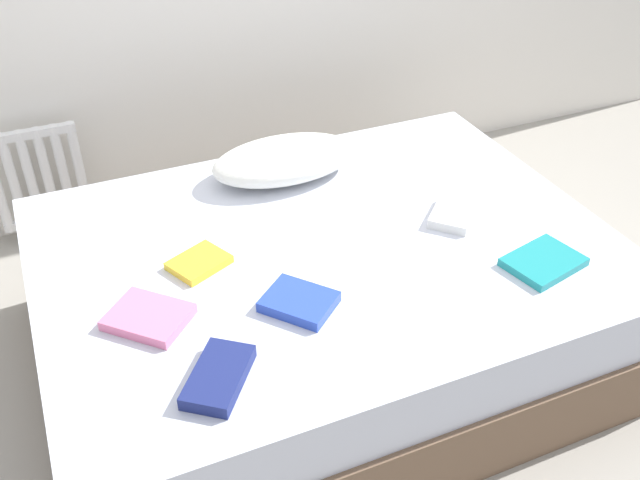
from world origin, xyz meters
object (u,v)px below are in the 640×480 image
(bed, at_px, (325,299))
(textbook_navy, at_px, (219,377))
(textbook_white, at_px, (453,214))
(textbook_blue, at_px, (299,302))
(textbook_yellow, at_px, (199,263))
(textbook_pink, at_px, (149,317))
(radiator, at_px, (39,178))
(textbook_teal, at_px, (544,262))
(pillow, at_px, (285,160))

(bed, height_order, textbook_navy, textbook_navy)
(textbook_white, relative_size, textbook_blue, 0.97)
(bed, bearing_deg, textbook_yellow, 173.85)
(bed, distance_m, textbook_pink, 0.72)
(textbook_white, bearing_deg, textbook_pink, 141.68)
(radiator, xyz_separation_m, textbook_white, (1.37, -1.24, 0.20))
(textbook_pink, bearing_deg, textbook_yellow, 88.75)
(textbook_yellow, distance_m, textbook_navy, 0.53)
(radiator, bearing_deg, textbook_teal, -47.15)
(pillow, xyz_separation_m, textbook_navy, (-0.57, -0.97, -0.05))
(textbook_navy, bearing_deg, textbook_teal, -49.09)
(textbook_navy, bearing_deg, textbook_yellow, 27.34)
(bed, height_order, pillow, pillow)
(textbook_teal, bearing_deg, textbook_pink, 155.86)
(textbook_navy, height_order, textbook_teal, textbook_navy)
(pillow, distance_m, textbook_yellow, 0.65)
(pillow, bearing_deg, textbook_teal, -57.37)
(textbook_yellow, height_order, textbook_blue, textbook_blue)
(radiator, relative_size, textbook_pink, 2.06)
(textbook_navy, xyz_separation_m, textbook_pink, (-0.12, 0.32, -0.00))
(bed, relative_size, textbook_yellow, 11.01)
(textbook_navy, relative_size, textbook_white, 1.18)
(radiator, height_order, textbook_white, radiator)
(textbook_teal, relative_size, textbook_pink, 1.06)
(textbook_pink, bearing_deg, pillow, 87.98)
(textbook_yellow, bearing_deg, bed, -31.21)
(textbook_yellow, relative_size, textbook_navy, 0.75)
(bed, xyz_separation_m, textbook_navy, (-0.53, -0.48, 0.27))
(radiator, xyz_separation_m, textbook_yellow, (0.44, -1.15, 0.19))
(bed, bearing_deg, radiator, 126.16)
(textbook_yellow, bearing_deg, textbook_pink, -160.95)
(textbook_blue, xyz_separation_m, textbook_teal, (0.82, -0.13, -0.00))
(textbook_yellow, bearing_deg, textbook_teal, -48.34)
(bed, distance_m, textbook_blue, 0.44)
(textbook_navy, height_order, textbook_pink, textbook_navy)
(bed, xyz_separation_m, pillow, (0.04, 0.49, 0.32))
(radiator, bearing_deg, textbook_pink, -80.53)
(textbook_yellow, xyz_separation_m, textbook_navy, (-0.09, -0.53, 0.01))
(textbook_yellow, bearing_deg, textbook_white, -30.51)
(bed, height_order, textbook_teal, textbook_teal)
(radiator, relative_size, textbook_yellow, 2.62)
(radiator, xyz_separation_m, textbook_navy, (0.35, -1.68, 0.20))
(bed, height_order, textbook_pink, textbook_pink)
(textbook_white, distance_m, textbook_teal, 0.38)
(textbook_white, height_order, textbook_blue, same)
(pillow, distance_m, textbook_pink, 0.95)
(radiator, distance_m, textbook_blue, 1.63)
(pillow, xyz_separation_m, textbook_white, (0.45, -0.53, -0.05))
(textbook_yellow, xyz_separation_m, textbook_teal, (1.05, -0.45, 0.00))
(pillow, distance_m, textbook_teal, 1.06)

